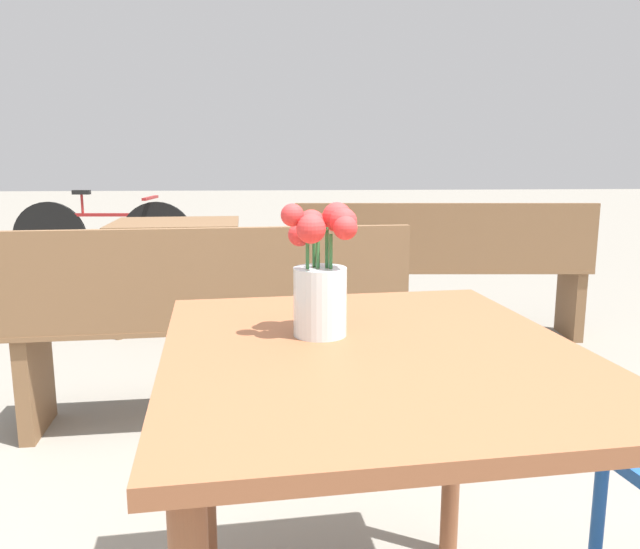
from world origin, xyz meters
The scene contains 6 objects.
table_front centered at (0.00, 0.00, 0.65)m, with size 0.88×1.00×0.76m.
flower_vase centered at (-0.09, 0.09, 0.87)m, with size 0.15×0.14×0.27m.
bench_near centered at (-0.45, 1.34, 0.46)m, with size 1.60×0.47×0.85m.
bench_middle centered at (0.82, 2.54, 0.47)m, with size 1.80×0.48×0.85m.
table_back centered at (-0.84, 2.97, 0.59)m, with size 0.85×0.73×0.70m.
bicycle centered at (-1.82, 4.84, 0.37)m, with size 1.72×0.44×0.81m.
Camera 1 is at (-0.18, -1.14, 1.12)m, focal length 35.00 mm.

